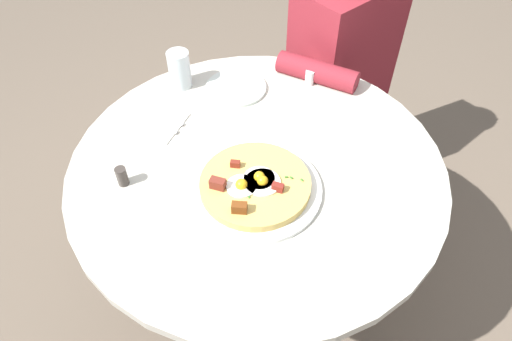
{
  "coord_description": "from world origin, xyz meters",
  "views": [
    {
      "loc": [
        -0.55,
        -0.64,
        1.61
      ],
      "look_at": [
        -0.03,
        -0.04,
        0.75
      ],
      "focal_mm": 32.33,
      "sensor_mm": 36.0,
      "label": 1
    }
  ],
  "objects_px": {
    "breakfast_pizza": "(255,184)",
    "water_glass": "(179,69)",
    "dining_table": "(257,203)",
    "pepper_shaker": "(122,176)",
    "bread_plate": "(236,88)",
    "pizza_plate": "(255,189)",
    "salt_shaker": "(310,78)",
    "knife": "(149,124)",
    "fork": "(156,117)",
    "person_seated": "(338,89)"
  },
  "relations": [
    {
      "from": "fork",
      "to": "salt_shaker",
      "type": "xyz_separation_m",
      "value": [
        0.46,
        -0.17,
        0.02
      ]
    },
    {
      "from": "dining_table",
      "to": "pepper_shaker",
      "type": "distance_m",
      "value": 0.4
    },
    {
      "from": "fork",
      "to": "bread_plate",
      "type": "bearing_deg",
      "value": -126.57
    },
    {
      "from": "knife",
      "to": "salt_shaker",
      "type": "height_order",
      "value": "salt_shaker"
    },
    {
      "from": "dining_table",
      "to": "breakfast_pizza",
      "type": "height_order",
      "value": "breakfast_pizza"
    },
    {
      "from": "dining_table",
      "to": "knife",
      "type": "bearing_deg",
      "value": 114.41
    },
    {
      "from": "dining_table",
      "to": "salt_shaker",
      "type": "relative_size",
      "value": 20.92
    },
    {
      "from": "water_glass",
      "to": "fork",
      "type": "bearing_deg",
      "value": -150.5
    },
    {
      "from": "pizza_plate",
      "to": "pepper_shaker",
      "type": "relative_size",
      "value": 6.27
    },
    {
      "from": "pizza_plate",
      "to": "water_glass",
      "type": "bearing_deg",
      "value": 77.59
    },
    {
      "from": "pepper_shaker",
      "to": "person_seated",
      "type": "bearing_deg",
      "value": 5.57
    },
    {
      "from": "pizza_plate",
      "to": "pepper_shaker",
      "type": "xyz_separation_m",
      "value": [
        -0.24,
        0.23,
        0.02
      ]
    },
    {
      "from": "breakfast_pizza",
      "to": "fork",
      "type": "distance_m",
      "value": 0.4
    },
    {
      "from": "bread_plate",
      "to": "knife",
      "type": "relative_size",
      "value": 1.05
    },
    {
      "from": "dining_table",
      "to": "pizza_plate",
      "type": "distance_m",
      "value": 0.2
    },
    {
      "from": "breakfast_pizza",
      "to": "bread_plate",
      "type": "bearing_deg",
      "value": 57.51
    },
    {
      "from": "pizza_plate",
      "to": "breakfast_pizza",
      "type": "bearing_deg",
      "value": -169.55
    },
    {
      "from": "knife",
      "to": "salt_shaker",
      "type": "relative_size",
      "value": 3.77
    },
    {
      "from": "person_seated",
      "to": "water_glass",
      "type": "distance_m",
      "value": 0.68
    },
    {
      "from": "breakfast_pizza",
      "to": "person_seated",
      "type": "bearing_deg",
      "value": 24.85
    },
    {
      "from": "pizza_plate",
      "to": "pepper_shaker",
      "type": "height_order",
      "value": "pepper_shaker"
    },
    {
      "from": "bread_plate",
      "to": "fork",
      "type": "height_order",
      "value": "bread_plate"
    },
    {
      "from": "pizza_plate",
      "to": "knife",
      "type": "xyz_separation_m",
      "value": [
        -0.07,
        0.38,
        0.0
      ]
    },
    {
      "from": "bread_plate",
      "to": "knife",
      "type": "bearing_deg",
      "value": 174.76
    },
    {
      "from": "breakfast_pizza",
      "to": "water_glass",
      "type": "relative_size",
      "value": 2.36
    },
    {
      "from": "dining_table",
      "to": "pepper_shaker",
      "type": "bearing_deg",
      "value": 151.83
    },
    {
      "from": "person_seated",
      "to": "knife",
      "type": "relative_size",
      "value": 6.31
    },
    {
      "from": "knife",
      "to": "water_glass",
      "type": "relative_size",
      "value": 1.53
    },
    {
      "from": "water_glass",
      "to": "breakfast_pizza",
      "type": "bearing_deg",
      "value": -102.65
    },
    {
      "from": "water_glass",
      "to": "salt_shaker",
      "type": "bearing_deg",
      "value": -39.8
    },
    {
      "from": "fork",
      "to": "salt_shaker",
      "type": "distance_m",
      "value": 0.49
    },
    {
      "from": "water_glass",
      "to": "bread_plate",
      "type": "bearing_deg",
      "value": -47.31
    },
    {
      "from": "bread_plate",
      "to": "pepper_shaker",
      "type": "height_order",
      "value": "pepper_shaker"
    },
    {
      "from": "pizza_plate",
      "to": "salt_shaker",
      "type": "height_order",
      "value": "salt_shaker"
    },
    {
      "from": "knife",
      "to": "dining_table",
      "type": "bearing_deg",
      "value": 177.22
    },
    {
      "from": "bread_plate",
      "to": "pepper_shaker",
      "type": "relative_size",
      "value": 3.55
    },
    {
      "from": "salt_shaker",
      "to": "water_glass",
      "type": "bearing_deg",
      "value": 140.2
    },
    {
      "from": "person_seated",
      "to": "bread_plate",
      "type": "distance_m",
      "value": 0.53
    },
    {
      "from": "pizza_plate",
      "to": "salt_shaker",
      "type": "relative_size",
      "value": 7.01
    },
    {
      "from": "knife",
      "to": "pepper_shaker",
      "type": "height_order",
      "value": "pepper_shaker"
    },
    {
      "from": "breakfast_pizza",
      "to": "knife",
      "type": "relative_size",
      "value": 1.54
    },
    {
      "from": "salt_shaker",
      "to": "knife",
      "type": "bearing_deg",
      "value": 162.13
    },
    {
      "from": "water_glass",
      "to": "dining_table",
      "type": "bearing_deg",
      "value": -95.46
    },
    {
      "from": "breakfast_pizza",
      "to": "pizza_plate",
      "type": "bearing_deg",
      "value": 10.45
    },
    {
      "from": "dining_table",
      "to": "pizza_plate",
      "type": "relative_size",
      "value": 2.99
    },
    {
      "from": "knife",
      "to": "water_glass",
      "type": "distance_m",
      "value": 0.21
    },
    {
      "from": "pepper_shaker",
      "to": "fork",
      "type": "bearing_deg",
      "value": 39.4
    },
    {
      "from": "person_seated",
      "to": "fork",
      "type": "height_order",
      "value": "person_seated"
    },
    {
      "from": "dining_table",
      "to": "knife",
      "type": "height_order",
      "value": "knife"
    },
    {
      "from": "pizza_plate",
      "to": "breakfast_pizza",
      "type": "distance_m",
      "value": 0.02
    }
  ]
}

